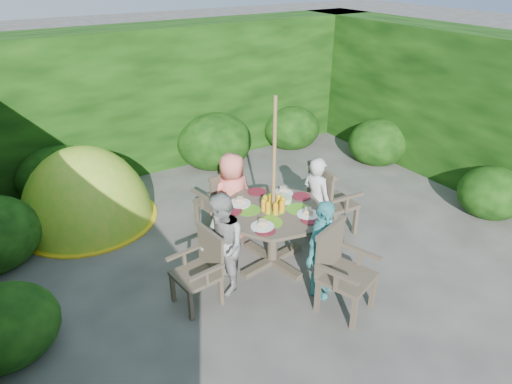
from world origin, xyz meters
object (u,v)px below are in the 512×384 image
garden_chair_right (329,199)px  garden_chair_left (201,268)px  child_right (316,201)px  garden_chair_back (219,199)px  child_left (222,245)px  garden_chair_front (341,269)px  dome_tent (90,220)px  parasol_pole (274,186)px  child_front (322,249)px  patio_table (273,218)px  child_back (232,198)px

garden_chair_right → garden_chair_left: bearing=104.1°
garden_chair_left → child_right: (1.88, 0.32, 0.17)m
garden_chair_back → child_left: child_left is taller
garden_chair_front → child_left: child_left is taller
child_left → dome_tent: 2.72m
parasol_pole → child_right: 0.93m
child_front → garden_chair_back: bearing=71.5°
patio_table → dome_tent: size_ratio=0.68×
garden_chair_right → child_right: bearing=107.5°
garden_chair_right → child_left: bearing=104.1°
child_front → child_back: bearing=71.5°
child_right → child_left: bearing=90.3°
parasol_pole → child_left: (-0.79, -0.13, -0.48)m
garden_chair_left → dome_tent: bearing=-172.2°
patio_table → parasol_pole: 0.44m
child_left → garden_chair_left: bearing=-69.6°
child_back → dome_tent: size_ratio=0.55×
child_back → child_right: bearing=141.1°
parasol_pole → child_right: parasol_pole is taller
garden_chair_back → child_back: child_back is taller
garden_chair_back → dome_tent: (-1.57, 1.24, -0.48)m
garden_chair_back → child_right: (0.97, -0.95, 0.13)m
garden_chair_front → patio_table: bearing=78.8°
parasol_pole → dome_tent: (-1.76, 2.33, -1.10)m
child_left → child_right: bearing=109.8°
child_left → dome_tent: (-0.97, 2.46, -0.62)m
child_front → dome_tent: 3.69m
patio_table → parasol_pole: parasol_pole is taller
child_front → garden_chair_front: bearing=-111.4°
garden_chair_right → child_right: size_ratio=0.81×
garden_chair_front → child_left: size_ratio=0.77×
garden_chair_left → child_front: size_ratio=0.70×
parasol_pole → child_front: size_ratio=1.81×
garden_chair_left → child_front: (1.22, -0.60, 0.15)m
garden_chair_right → garden_chair_back: size_ratio=1.10×
child_front → parasol_pole: bearing=71.5°
child_left → garden_chair_front: bearing=55.4°
child_right → dome_tent: (-2.55, 2.19, -0.62)m
child_front → child_right: bearing=26.5°
parasol_pole → dome_tent: 3.12m
garden_chair_back → child_front: (0.32, -1.87, 0.12)m
parasol_pole → child_front: parasol_pole is taller
garden_chair_back → child_front: bearing=89.9°
patio_table → garden_chair_front: 1.11m
child_right → garden_chair_right: bearing=-85.7°
child_right → child_front: size_ratio=1.02×
garden_chair_right → child_front: child_front is taller
child_front → garden_chair_right: bearing=18.4°
parasol_pole → child_right: (0.79, 0.13, -0.48)m
garden_chair_back → dome_tent: bearing=-48.2°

